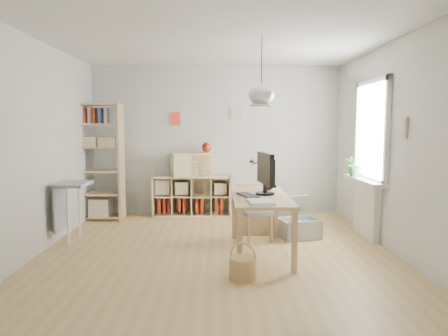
{
  "coord_description": "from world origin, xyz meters",
  "views": [
    {
      "loc": [
        -0.0,
        -5.09,
        1.62
      ],
      "look_at": [
        0.1,
        0.3,
        1.05
      ],
      "focal_mm": 32.0,
      "sensor_mm": 36.0,
      "label": 1
    }
  ],
  "objects_px": {
    "monitor": "(265,171)",
    "drawer_chest": "(193,164)",
    "tall_bookshelf": "(99,157)",
    "chair": "(254,208)",
    "storage_chest": "(298,224)",
    "cube_shelf": "(191,199)",
    "desk": "(260,203)"
  },
  "relations": [
    {
      "from": "monitor",
      "to": "drawer_chest",
      "type": "distance_m",
      "value": 2.36
    },
    {
      "from": "tall_bookshelf",
      "to": "chair",
      "type": "relative_size",
      "value": 2.51
    },
    {
      "from": "tall_bookshelf",
      "to": "monitor",
      "type": "relative_size",
      "value": 3.28
    },
    {
      "from": "chair",
      "to": "storage_chest",
      "type": "distance_m",
      "value": 0.72
    },
    {
      "from": "storage_chest",
      "to": "drawer_chest",
      "type": "height_order",
      "value": "drawer_chest"
    },
    {
      "from": "cube_shelf",
      "to": "chair",
      "type": "bearing_deg",
      "value": -58.15
    },
    {
      "from": "chair",
      "to": "storage_chest",
      "type": "height_order",
      "value": "chair"
    },
    {
      "from": "cube_shelf",
      "to": "tall_bookshelf",
      "type": "bearing_deg",
      "value": -169.81
    },
    {
      "from": "monitor",
      "to": "chair",
      "type": "bearing_deg",
      "value": 90.59
    },
    {
      "from": "desk",
      "to": "tall_bookshelf",
      "type": "xyz_separation_m",
      "value": [
        -2.59,
        1.95,
        0.43
      ]
    },
    {
      "from": "drawer_chest",
      "to": "storage_chest",
      "type": "bearing_deg",
      "value": -57.53
    },
    {
      "from": "storage_chest",
      "to": "monitor",
      "type": "xyz_separation_m",
      "value": [
        -0.57,
        -0.67,
        0.86
      ]
    },
    {
      "from": "desk",
      "to": "chair",
      "type": "relative_size",
      "value": 1.88
    },
    {
      "from": "cube_shelf",
      "to": "tall_bookshelf",
      "type": "xyz_separation_m",
      "value": [
        -1.56,
        -0.28,
        0.79
      ]
    },
    {
      "from": "cube_shelf",
      "to": "chair",
      "type": "height_order",
      "value": "chair"
    },
    {
      "from": "cube_shelf",
      "to": "chair",
      "type": "relative_size",
      "value": 1.76
    },
    {
      "from": "monitor",
      "to": "storage_chest",
      "type": "bearing_deg",
      "value": 41.0
    },
    {
      "from": "storage_chest",
      "to": "monitor",
      "type": "bearing_deg",
      "value": -144.87
    },
    {
      "from": "cube_shelf",
      "to": "monitor",
      "type": "xyz_separation_m",
      "value": [
        1.09,
        -2.16,
        0.75
      ]
    },
    {
      "from": "tall_bookshelf",
      "to": "drawer_chest",
      "type": "relative_size",
      "value": 2.7
    },
    {
      "from": "cube_shelf",
      "to": "monitor",
      "type": "relative_size",
      "value": 2.3
    },
    {
      "from": "tall_bookshelf",
      "to": "monitor",
      "type": "distance_m",
      "value": 3.25
    },
    {
      "from": "desk",
      "to": "cube_shelf",
      "type": "relative_size",
      "value": 1.07
    },
    {
      "from": "desk",
      "to": "cube_shelf",
      "type": "height_order",
      "value": "desk"
    },
    {
      "from": "cube_shelf",
      "to": "storage_chest",
      "type": "relative_size",
      "value": 1.92
    },
    {
      "from": "tall_bookshelf",
      "to": "drawer_chest",
      "type": "distance_m",
      "value": 1.63
    },
    {
      "from": "tall_bookshelf",
      "to": "drawer_chest",
      "type": "height_order",
      "value": "tall_bookshelf"
    },
    {
      "from": "chair",
      "to": "drawer_chest",
      "type": "height_order",
      "value": "drawer_chest"
    },
    {
      "from": "monitor",
      "to": "drawer_chest",
      "type": "height_order",
      "value": "monitor"
    },
    {
      "from": "tall_bookshelf",
      "to": "storage_chest",
      "type": "bearing_deg",
      "value": -20.45
    },
    {
      "from": "tall_bookshelf",
      "to": "drawer_chest",
      "type": "xyz_separation_m",
      "value": [
        1.6,
        0.24,
        -0.16
      ]
    },
    {
      "from": "chair",
      "to": "storage_chest",
      "type": "bearing_deg",
      "value": -6.81
    }
  ]
}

